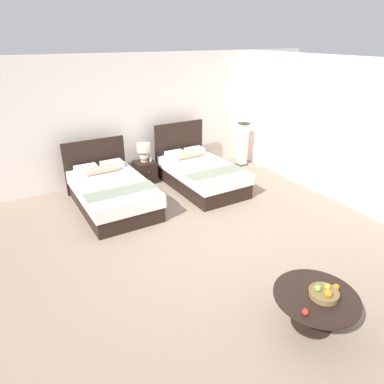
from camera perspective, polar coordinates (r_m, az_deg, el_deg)
The scene contains 13 objects.
ground_plane at distance 6.06m, azimuth 2.42°, elevation -7.74°, with size 10.12×10.37×0.02m, color gray.
wall_back at distance 8.38m, azimuth -9.84°, elevation 11.96°, with size 10.12×0.12×2.89m, color white.
wall_side_right at distance 7.84m, azimuth 22.05°, elevation 9.67°, with size 0.12×5.97×2.89m, color silver.
bed_near_window at distance 7.16m, azimuth -13.22°, elevation -0.06°, with size 1.41×2.23×1.18m.
bed_near_corner at distance 7.93m, azimuth 1.39°, elevation 3.07°, with size 1.35×2.23×1.32m.
nightstand at distance 8.29m, azimuth -7.78°, elevation 3.35°, with size 0.45×0.49×0.51m.
table_lamp at distance 8.13m, azimuth -8.04°, elevation 6.84°, with size 0.31×0.31×0.44m.
vase at distance 8.19m, azimuth -6.92°, elevation 5.59°, with size 0.07×0.07×0.15m.
coffee_table at distance 4.52m, azimuth 19.81°, elevation -16.86°, with size 1.00×1.00×0.45m.
fruit_bowl at distance 4.43m, azimuth 21.11°, elevation -15.43°, with size 0.35×0.35×0.16m.
loose_apple at distance 4.15m, azimuth 18.35°, elevation -18.42°, with size 0.08×0.08×0.08m.
loose_orange at distance 4.60m, azimuth 22.88°, elevation -14.36°, with size 0.08×0.08×0.08m.
floor_lamp_corner at distance 9.35m, azimuth 8.43°, elevation 7.86°, with size 0.24×0.24×1.15m.
Camera 1 is at (-2.72, -4.34, 3.24)m, focal length 32.05 mm.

